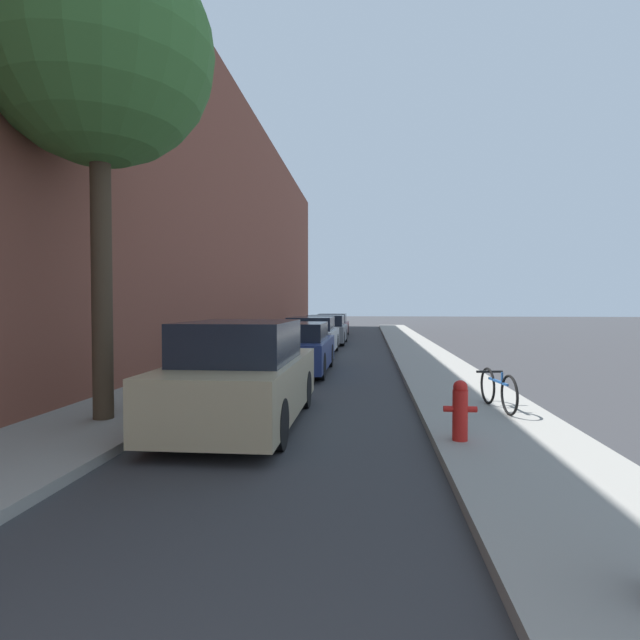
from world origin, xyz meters
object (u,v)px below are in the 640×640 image
at_px(parked_car_navy, 296,349).
at_px(parked_car_champagne, 243,376).
at_px(street_tree_near, 99,52).
at_px(parked_car_grey, 326,330).
at_px(fire_hydrant, 460,409).
at_px(parked_car_white, 312,336).
at_px(bicycle, 498,389).
at_px(parked_car_maroon, 333,325).

bearing_deg(parked_car_navy, parked_car_champagne, -89.78).
bearing_deg(parked_car_navy, street_tree_near, -108.13).
bearing_deg(parked_car_champagne, parked_car_grey, 90.16).
distance_m(parked_car_navy, fire_hydrant, 7.50).
relative_size(parked_car_champagne, parked_car_grey, 1.04).
bearing_deg(parked_car_white, street_tree_near, -99.62).
relative_size(parked_car_champagne, street_tree_near, 0.60).
relative_size(parked_car_champagne, parked_car_navy, 1.02).
relative_size(parked_car_white, street_tree_near, 0.62).
xyz_separation_m(parked_car_navy, parked_car_white, (-0.14, 4.89, 0.01)).
relative_size(parked_car_grey, fire_hydrant, 5.40).
height_order(fire_hydrant, bicycle, fire_hydrant).
distance_m(parked_car_white, parked_car_maroon, 10.68).
height_order(parked_car_navy, fire_hydrant, parked_car_navy).
bearing_deg(street_tree_near, fire_hydrant, -8.37).
bearing_deg(fire_hydrant, parked_car_champagne, 160.99).
relative_size(parked_car_champagne, bicycle, 2.77).
height_order(parked_car_navy, street_tree_near, street_tree_near).
bearing_deg(parked_car_white, parked_car_navy, -88.37).
bearing_deg(parked_car_white, fire_hydrant, -74.92).
xyz_separation_m(parked_car_champagne, fire_hydrant, (3.00, -1.03, -0.22)).
bearing_deg(parked_car_maroon, parked_car_champagne, -89.54).
bearing_deg(street_tree_near, parked_car_white, 80.38).
relative_size(parked_car_white, parked_car_maroon, 1.09).
distance_m(parked_car_white, street_tree_near, 12.15).
bearing_deg(bicycle, parked_car_maroon, 93.74).
xyz_separation_m(parked_car_navy, fire_hydrant, (3.02, -6.86, -0.13)).
relative_size(parked_car_champagne, fire_hydrant, 5.59).
xyz_separation_m(parked_car_champagne, street_tree_near, (-2.03, -0.29, 4.73)).
bearing_deg(parked_car_maroon, street_tree_near, -94.88).
xyz_separation_m(parked_car_champagne, parked_car_white, (-0.16, 10.71, -0.08)).
relative_size(parked_car_white, fire_hydrant, 5.83).
height_order(parked_car_champagne, parked_car_grey, parked_car_champagne).
height_order(parked_car_grey, bicycle, parked_car_grey).
bearing_deg(street_tree_near, bicycle, 11.58).
xyz_separation_m(parked_car_navy, bicycle, (3.96, -4.90, -0.20)).
xyz_separation_m(parked_car_maroon, street_tree_near, (-1.85, -21.68, 4.85)).
relative_size(parked_car_white, parked_car_grey, 1.08).
bearing_deg(parked_car_white, bicycle, -67.28).
distance_m(parked_car_maroon, fire_hydrant, 22.65).
relative_size(parked_car_navy, parked_car_maroon, 1.03).
xyz_separation_m(parked_car_grey, bicycle, (3.98, -14.69, -0.19)).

